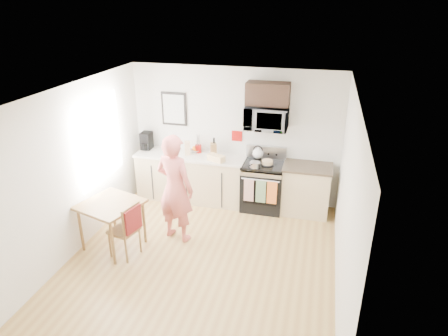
% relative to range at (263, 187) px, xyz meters
% --- Properties ---
extents(floor, '(4.60, 4.60, 0.00)m').
position_rel_range_xyz_m(floor, '(-0.63, -1.98, -0.44)').
color(floor, olive).
rests_on(floor, ground).
extents(back_wall, '(4.00, 0.04, 2.60)m').
position_rel_range_xyz_m(back_wall, '(-0.63, 0.32, 0.86)').
color(back_wall, silver).
rests_on(back_wall, floor).
extents(front_wall, '(4.00, 0.04, 2.60)m').
position_rel_range_xyz_m(front_wall, '(-0.63, -4.28, 0.86)').
color(front_wall, silver).
rests_on(front_wall, floor).
extents(left_wall, '(0.04, 4.60, 2.60)m').
position_rel_range_xyz_m(left_wall, '(-2.63, -1.98, 0.86)').
color(left_wall, silver).
rests_on(left_wall, floor).
extents(right_wall, '(0.04, 4.60, 2.60)m').
position_rel_range_xyz_m(right_wall, '(1.37, -1.98, 0.86)').
color(right_wall, silver).
rests_on(right_wall, floor).
extents(ceiling, '(4.00, 4.60, 0.04)m').
position_rel_range_xyz_m(ceiling, '(-0.63, -1.98, 2.16)').
color(ceiling, white).
rests_on(ceiling, back_wall).
extents(window, '(0.06, 1.40, 1.50)m').
position_rel_range_xyz_m(window, '(-2.59, -1.18, 1.11)').
color(window, silver).
rests_on(window, left_wall).
extents(cabinet_left, '(2.10, 0.60, 0.90)m').
position_rel_range_xyz_m(cabinet_left, '(-1.43, 0.02, 0.01)').
color(cabinet_left, tan).
rests_on(cabinet_left, floor).
extents(countertop_left, '(2.14, 0.64, 0.04)m').
position_rel_range_xyz_m(countertop_left, '(-1.43, 0.02, 0.48)').
color(countertop_left, silver).
rests_on(countertop_left, cabinet_left).
extents(cabinet_right, '(0.84, 0.60, 0.90)m').
position_rel_range_xyz_m(cabinet_right, '(0.80, 0.02, 0.01)').
color(cabinet_right, tan).
rests_on(cabinet_right, floor).
extents(countertop_right, '(0.88, 0.64, 0.04)m').
position_rel_range_xyz_m(countertop_right, '(0.80, 0.02, 0.48)').
color(countertop_right, black).
rests_on(countertop_right, cabinet_right).
extents(range, '(0.76, 0.70, 1.16)m').
position_rel_range_xyz_m(range, '(0.00, 0.00, 0.00)').
color(range, black).
rests_on(range, floor).
extents(microwave, '(0.76, 0.51, 0.42)m').
position_rel_range_xyz_m(microwave, '(-0.00, 0.10, 1.32)').
color(microwave, '#ABABB0').
rests_on(microwave, back_wall).
extents(upper_cabinet, '(0.76, 0.35, 0.40)m').
position_rel_range_xyz_m(upper_cabinet, '(-0.00, 0.15, 1.74)').
color(upper_cabinet, black).
rests_on(upper_cabinet, back_wall).
extents(wall_art, '(0.50, 0.04, 0.65)m').
position_rel_range_xyz_m(wall_art, '(-1.83, 0.30, 1.31)').
color(wall_art, black).
rests_on(wall_art, back_wall).
extents(wall_trivet, '(0.20, 0.02, 0.20)m').
position_rel_range_xyz_m(wall_trivet, '(-0.58, 0.31, 0.86)').
color(wall_trivet, '#A0110D').
rests_on(wall_trivet, back_wall).
extents(person, '(0.76, 0.60, 1.82)m').
position_rel_range_xyz_m(person, '(-1.22, -1.37, 0.48)').
color(person, '#CA4337').
rests_on(person, floor).
extents(dining_table, '(0.91, 0.91, 0.79)m').
position_rel_range_xyz_m(dining_table, '(-2.11, -1.87, 0.26)').
color(dining_table, brown).
rests_on(dining_table, floor).
extents(chair, '(0.50, 0.47, 0.91)m').
position_rel_range_xyz_m(chair, '(-1.71, -2.07, 0.15)').
color(chair, brown).
rests_on(chair, floor).
extents(knife_block, '(0.16, 0.18, 0.23)m').
position_rel_range_xyz_m(knife_block, '(-1.00, 0.13, 0.62)').
color(knife_block, brown).
rests_on(knife_block, countertop_left).
extents(utensil_crock, '(0.12, 0.12, 0.37)m').
position_rel_range_xyz_m(utensil_crock, '(-1.32, 0.19, 0.65)').
color(utensil_crock, '#A0110D').
rests_on(utensil_crock, countertop_left).
extents(fruit_bowl, '(0.22, 0.22, 0.10)m').
position_rel_range_xyz_m(fruit_bowl, '(-1.39, 0.21, 0.54)').
color(fruit_bowl, white).
rests_on(fruit_bowl, countertop_left).
extents(milk_carton, '(0.13, 0.13, 0.27)m').
position_rel_range_xyz_m(milk_carton, '(-1.49, 0.03, 0.64)').
color(milk_carton, tan).
rests_on(milk_carton, countertop_left).
extents(coffee_maker, '(0.19, 0.29, 0.34)m').
position_rel_range_xyz_m(coffee_maker, '(-2.38, 0.12, 0.67)').
color(coffee_maker, black).
rests_on(coffee_maker, countertop_left).
extents(bread_bag, '(0.35, 0.27, 0.12)m').
position_rel_range_xyz_m(bread_bag, '(-0.87, -0.15, 0.56)').
color(bread_bag, '#E3C577').
rests_on(bread_bag, countertop_left).
extents(cake, '(0.25, 0.25, 0.08)m').
position_rel_range_xyz_m(cake, '(0.07, -0.05, 0.53)').
color(cake, black).
rests_on(cake, range).
extents(kettle, '(0.21, 0.21, 0.26)m').
position_rel_range_xyz_m(kettle, '(-0.15, 0.19, 0.60)').
color(kettle, white).
rests_on(kettle, range).
extents(pot, '(0.19, 0.31, 0.10)m').
position_rel_range_xyz_m(pot, '(-0.13, -0.23, 0.54)').
color(pot, '#ABABB0').
rests_on(pot, range).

